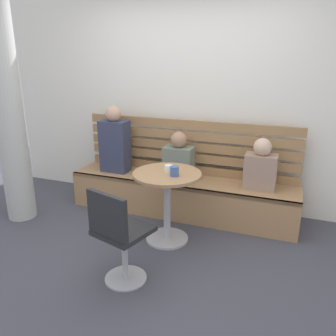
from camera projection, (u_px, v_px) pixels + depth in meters
name	position (u px, v px, depth m)	size (l,w,h in m)	color
ground	(139.00, 267.00, 3.13)	(8.00, 8.00, 0.00)	#42424C
back_wall	(194.00, 89.00, 4.13)	(5.20, 0.10, 2.90)	white
concrete_pillar	(6.00, 98.00, 3.68)	(0.32, 0.32, 2.80)	#B2B2AD
booth_bench	(181.00, 196.00, 4.13)	(2.70, 0.52, 0.44)	#A87C51
booth_backrest	(188.00, 147.00, 4.16)	(2.65, 0.04, 0.66)	#9A7249
cafe_table	(167.00, 194.00, 3.43)	(0.68, 0.68, 0.74)	#ADADB2
white_chair	(118.00, 234.00, 2.77)	(0.50, 0.50, 0.85)	#ADADB2
person_adult	(115.00, 142.00, 4.24)	(0.34, 0.22, 0.82)	#333851
person_child_left	(261.00, 167.00, 3.70)	(0.34, 0.22, 0.57)	#9E7F6B
person_child_middle	(179.00, 158.00, 4.02)	(0.34, 0.22, 0.56)	slate
cup_ceramic_white	(169.00, 169.00, 3.37)	(0.08, 0.08, 0.07)	white
cup_mug_blue	(175.00, 171.00, 3.26)	(0.08, 0.08, 0.10)	#3D5B9E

